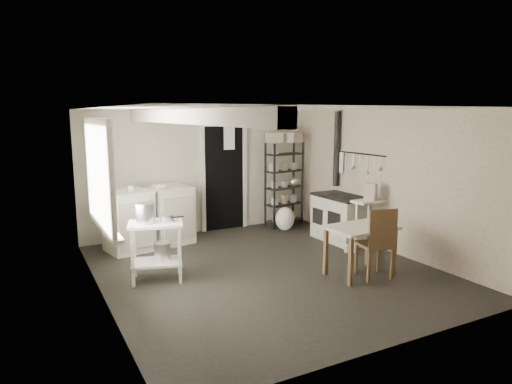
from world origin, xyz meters
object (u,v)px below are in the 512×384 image
base_cabinets (150,220)px  chair (375,243)px  stockpot (145,213)px  prep_table (156,252)px  shelf_rack (284,179)px  stove (340,216)px  work_table (360,248)px  flour_sack (285,218)px

base_cabinets → chair: size_ratio=1.53×
stockpot → base_cabinets: size_ratio=0.17×
prep_table → stockpot: bearing=171.4°
shelf_rack → chair: bearing=-108.7°
base_cabinets → chair: chair is taller
prep_table → base_cabinets: base_cabinets is taller
stockpot → chair: bearing=-24.8°
stove → work_table: bearing=-120.2°
stove → work_table: (-0.85, -1.53, -0.06)m
base_cabinets → shelf_rack: 2.83m
stockpot → flour_sack: 3.46m
shelf_rack → base_cabinets: bearing=173.8°
chair → flour_sack: bearing=97.2°
shelf_rack → stove: (0.30, -1.42, -0.51)m
prep_table → base_cabinets: bearing=78.2°
flour_sack → stockpot: bearing=-154.5°
flour_sack → chair: bearing=-95.1°
stove → work_table: size_ratio=1.13×
chair → base_cabinets: bearing=141.3°
work_table → flour_sack: 2.62m
prep_table → base_cabinets: size_ratio=0.53×
stockpot → flour_sack: bearing=25.5°
stockpot → flour_sack: size_ratio=0.58×
base_cabinets → shelf_rack: bearing=-7.0°
prep_table → stove: size_ratio=0.78×
base_cabinets → chair: bearing=-62.6°
shelf_rack → flour_sack: shelf_rack is taller
work_table → shelf_rack: bearing=79.4°
work_table → flour_sack: work_table is taller
work_table → chair: 0.23m
base_cabinets → stove: 3.30m
shelf_rack → stove: shelf_rack is taller
stockpot → stove: size_ratio=0.26×
shelf_rack → stove: bearing=-88.9°
stockpot → chair: size_ratio=0.27×
shelf_rack → prep_table: bearing=-160.3°
chair → flour_sack: chair is taller
prep_table → chair: (2.68, -1.28, 0.08)m
shelf_rack → work_table: size_ratio=1.82×
stove → flour_sack: (-0.49, 1.07, -0.20)m
stove → chair: chair is taller
prep_table → stockpot: size_ratio=3.04×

